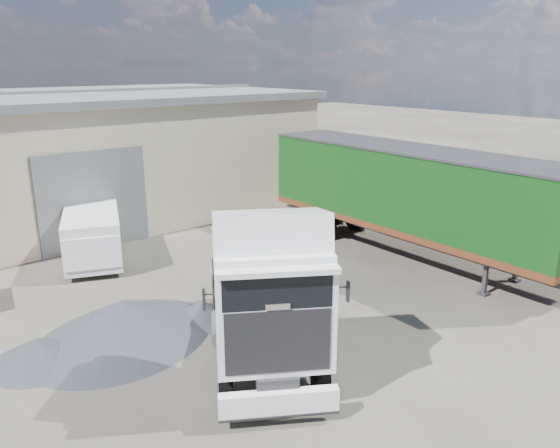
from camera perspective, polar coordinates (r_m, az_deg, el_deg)
ground at (r=14.27m, az=4.91°, el=-10.92°), size 120.00×120.00×0.00m
brick_boundary_wall at (r=25.90m, az=13.98°, el=4.17°), size 0.35×26.00×2.50m
tractor_unit at (r=11.73m, az=-1.36°, el=-8.18°), size 4.94×6.07×3.95m
box_trailer at (r=19.26m, az=13.11°, el=3.39°), size 2.74×11.59×3.83m
panel_van at (r=19.61m, az=-18.98°, el=-1.18°), size 3.21×4.63×1.76m
gravel_heap at (r=14.12m, az=-16.40°, el=-9.76°), size 6.62×6.20×1.01m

